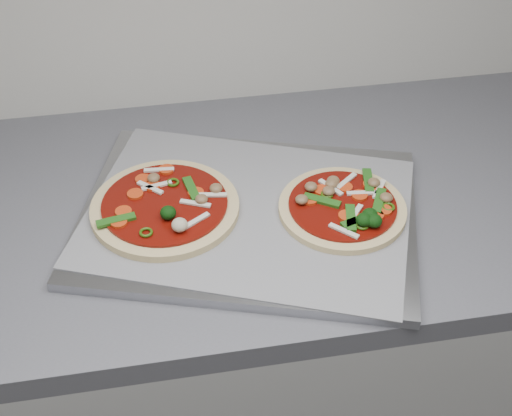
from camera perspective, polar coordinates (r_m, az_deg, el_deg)
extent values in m
cube|color=#B6B6B3|center=(1.64, 19.77, -9.67)|extent=(3.60, 0.60, 0.86)
cube|color=#9B9CA0|center=(1.10, -0.60, -0.60)|extent=(0.60, 0.51, 0.02)
cube|color=gray|center=(1.09, -0.60, -0.24)|extent=(0.58, 0.51, 0.00)
cylinder|color=#DFC387|center=(1.09, -7.29, 0.03)|extent=(0.27, 0.27, 0.01)
cylinder|color=#6D0C05|center=(1.09, -7.32, 0.36)|extent=(0.22, 0.22, 0.00)
cube|color=white|center=(1.05, -4.83, -1.03)|extent=(0.04, 0.03, 0.00)
cube|color=#26651B|center=(1.10, -5.18, 1.54)|extent=(0.02, 0.06, 0.00)
ellipsoid|color=#826144|center=(1.10, -3.22, 1.59)|extent=(0.02, 0.02, 0.01)
ellipsoid|color=#826144|center=(1.08, -4.39, 0.71)|extent=(0.02, 0.02, 0.01)
cylinder|color=red|center=(1.11, -9.64, 1.11)|extent=(0.04, 0.04, 0.00)
cube|color=white|center=(1.15, -7.77, 3.04)|extent=(0.05, 0.01, 0.00)
cube|color=#26651B|center=(1.06, -11.14, -0.96)|extent=(0.06, 0.02, 0.00)
cube|color=white|center=(1.12, -7.95, 1.78)|extent=(0.05, 0.02, 0.00)
cylinder|color=red|center=(1.12, -8.30, 1.77)|extent=(0.03, 0.03, 0.00)
cube|color=white|center=(1.08, -4.87, 0.37)|extent=(0.05, 0.03, 0.00)
cylinder|color=red|center=(1.08, -10.56, -0.28)|extent=(0.03, 0.03, 0.00)
ellipsoid|color=beige|center=(1.03, -6.13, -1.36)|extent=(0.03, 0.03, 0.02)
cylinder|color=red|center=(1.15, -7.18, 3.08)|extent=(0.03, 0.03, 0.00)
torus|color=#2D520D|center=(1.04, -8.79, -1.94)|extent=(0.03, 0.03, 0.00)
cylinder|color=red|center=(1.13, -9.02, 2.28)|extent=(0.03, 0.03, 0.00)
ellipsoid|color=#0F3B0D|center=(1.05, -7.05, -0.38)|extent=(0.03, 0.03, 0.02)
cylinder|color=red|center=(1.06, -10.92, -1.12)|extent=(0.04, 0.04, 0.00)
cylinder|color=red|center=(1.10, -4.84, 1.23)|extent=(0.03, 0.03, 0.00)
cube|color=white|center=(1.09, -3.61, 1.06)|extent=(0.05, 0.02, 0.00)
torus|color=#2D520D|center=(1.12, -6.66, 2.05)|extent=(0.03, 0.03, 0.00)
cube|color=white|center=(1.11, -8.47, 1.62)|extent=(0.04, 0.04, 0.00)
ellipsoid|color=#826144|center=(1.13, -8.20, 2.40)|extent=(0.03, 0.03, 0.01)
cylinder|color=#DFC387|center=(1.09, 6.91, -0.05)|extent=(0.27, 0.27, 0.01)
cylinder|color=#6D0C05|center=(1.09, 6.94, 0.24)|extent=(0.23, 0.23, 0.00)
cube|color=#26651B|center=(1.06, 7.59, -0.80)|extent=(0.03, 0.06, 0.00)
torus|color=#2D520D|center=(1.10, 5.69, 1.10)|extent=(0.03, 0.03, 0.00)
cube|color=white|center=(1.12, 9.83, 1.49)|extent=(0.03, 0.04, 0.00)
cylinder|color=red|center=(1.06, 8.01, -0.91)|extent=(0.03, 0.03, 0.00)
ellipsoid|color=#826144|center=(1.12, 6.20, 2.19)|extent=(0.03, 0.03, 0.01)
cylinder|color=red|center=(1.09, 4.32, 0.68)|extent=(0.03, 0.03, 0.00)
cylinder|color=red|center=(1.07, 9.54, -0.59)|extent=(0.03, 0.03, 0.00)
cube|color=#26651B|center=(1.13, 8.96, 2.17)|extent=(0.03, 0.06, 0.00)
torus|color=#2D520D|center=(1.05, 8.49, -1.37)|extent=(0.03, 0.03, 0.00)
ellipsoid|color=#0F3B0D|center=(1.06, 9.09, -0.57)|extent=(0.03, 0.03, 0.02)
cylinder|color=red|center=(1.10, 8.28, 1.00)|extent=(0.04, 0.04, 0.00)
cube|color=white|center=(1.11, 8.50, 1.19)|extent=(0.05, 0.01, 0.00)
ellipsoid|color=#0F3B0D|center=(1.05, 9.42, -1.00)|extent=(0.03, 0.03, 0.02)
cube|color=white|center=(1.07, 7.90, -0.51)|extent=(0.04, 0.04, 0.00)
cylinder|color=red|center=(1.06, 7.26, -0.62)|extent=(0.03, 0.03, 0.00)
ellipsoid|color=#826144|center=(1.10, 4.43, 1.71)|extent=(0.02, 0.02, 0.01)
cylinder|color=red|center=(1.08, 10.18, -0.16)|extent=(0.03, 0.03, 0.00)
torus|color=#2D520D|center=(1.09, 10.53, 0.07)|extent=(0.03, 0.03, 0.00)
ellipsoid|color=#826144|center=(1.10, 5.84, 1.36)|extent=(0.03, 0.03, 0.01)
cylinder|color=red|center=(1.12, 9.54, 1.64)|extent=(0.04, 0.04, 0.00)
cube|color=#26651B|center=(1.09, 5.29, 0.61)|extent=(0.06, 0.04, 0.00)
cylinder|color=red|center=(1.11, 5.32, 1.43)|extent=(0.03, 0.03, 0.00)
ellipsoid|color=#826144|center=(1.11, 6.05, 1.95)|extent=(0.03, 0.03, 0.01)
ellipsoid|color=#826144|center=(1.10, 10.38, 0.83)|extent=(0.03, 0.03, 0.01)
ellipsoid|color=#0F3B0D|center=(1.05, 8.65, -0.94)|extent=(0.03, 0.03, 0.02)
cube|color=#26651B|center=(1.06, 8.24, -0.96)|extent=(0.06, 0.03, 0.00)
cube|color=white|center=(1.04, 7.04, -1.83)|extent=(0.04, 0.04, 0.00)
ellipsoid|color=#826144|center=(1.12, 9.42, 2.02)|extent=(0.03, 0.03, 0.01)
cube|color=#26651B|center=(1.10, 9.82, 0.57)|extent=(0.04, 0.06, 0.00)
ellipsoid|color=#826144|center=(1.08, 3.68, 0.68)|extent=(0.02, 0.02, 0.01)
cylinder|color=red|center=(1.12, 7.10, 1.67)|extent=(0.03, 0.03, 0.00)
cube|color=white|center=(1.13, 7.24, 2.15)|extent=(0.04, 0.04, 0.00)
cylinder|color=red|center=(1.13, 9.16, 1.86)|extent=(0.03, 0.03, 0.00)
cube|color=white|center=(1.11, 5.99, 1.65)|extent=(0.03, 0.05, 0.00)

